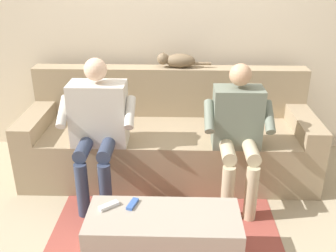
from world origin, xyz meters
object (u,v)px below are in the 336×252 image
couch (169,139)px  person_right_seated (98,122)px  remote_blue (133,204)px  cat_on_backrest (177,60)px  person_left_seated (238,127)px  remote_white (109,206)px  coffee_table (164,239)px

couch → person_right_seated: 0.79m
couch → remote_blue: (0.21, 1.15, 0.07)m
person_right_seated → remote_blue: 0.85m
cat_on_backrest → remote_blue: (0.28, 1.44, -0.60)m
person_left_seated → remote_white: 1.20m
cat_on_backrest → remote_blue: cat_on_backrest is taller
remote_blue → coffee_table: bearing=80.8°
remote_white → person_right_seated: bearing=65.9°
cat_on_backrest → coffee_table: bearing=87.5°
person_right_seated → remote_blue: (-0.35, 0.72, -0.28)m
couch → person_left_seated: (-0.56, 0.46, 0.33)m
person_left_seated → person_right_seated: bearing=-1.2°
person_right_seated → remote_white: 0.82m
remote_white → coffee_table: bearing=-50.5°
coffee_table → person_left_seated: person_left_seated is taller
person_left_seated → person_right_seated: size_ratio=0.97×
person_right_seated → remote_white: person_right_seated is taller
person_left_seated → remote_blue: (0.77, 0.70, -0.26)m
coffee_table → person_right_seated: (0.56, -0.82, 0.48)m
couch → coffee_table: (0.00, 1.25, -0.13)m
person_left_seated → cat_on_backrest: size_ratio=2.26×
couch → cat_on_backrest: size_ratio=5.12×
couch → remote_white: size_ratio=19.30×
person_left_seated → remote_white: (0.92, 0.72, -0.25)m
person_right_seated → remote_white: (-0.20, 0.75, -0.28)m
person_left_seated → person_right_seated: (1.12, -0.02, 0.02)m
coffee_table → remote_white: remote_white is taller
remote_blue → person_right_seated: bearing=-137.3°
person_right_seated → cat_on_backrest: 1.01m
remote_white → remote_blue: size_ratio=1.09×
couch → person_left_seated: size_ratio=2.27×
person_right_seated → remote_white: bearing=105.0°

